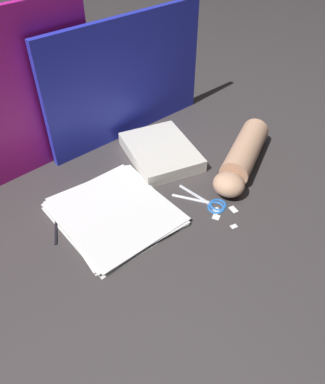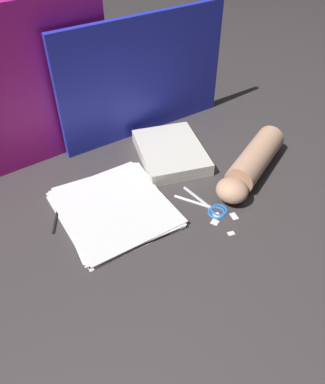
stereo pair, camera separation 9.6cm
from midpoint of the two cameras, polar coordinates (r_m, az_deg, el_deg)
ground_plane at (r=1.01m, az=-5.09°, el=-2.58°), size 6.00×6.00×0.00m
backdrop_panel_left at (r=1.09m, az=-25.64°, el=11.92°), size 0.55×0.08×0.45m
backdrop_panel_center at (r=1.22m, az=-7.65°, el=16.62°), size 0.58×0.07×0.38m
paper_stack at (r=1.00m, az=-10.08°, el=-3.24°), size 0.29×0.32×0.02m
book_closed at (r=1.17m, az=-2.64°, el=6.07°), size 0.24×0.28×0.04m
scissors at (r=1.02m, az=4.34°, el=-1.61°), size 0.11×0.16×0.01m
hand_forearm at (r=1.12m, az=9.66°, el=5.15°), size 0.34×0.24×0.08m
paper_scrap_near at (r=1.01m, az=8.11°, el=-2.75°), size 0.02×0.03×0.00m
paper_scrap_mid at (r=1.00m, az=5.59°, el=-2.95°), size 0.02×0.03×0.00m
paper_scrap_far at (r=0.97m, az=8.04°, el=-5.33°), size 0.02×0.02×0.00m
paper_scrap_side at (r=0.98m, az=5.41°, el=-3.94°), size 0.03×0.03×0.00m
pen at (r=1.01m, az=-18.58°, el=-4.64°), size 0.07×0.13×0.01m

